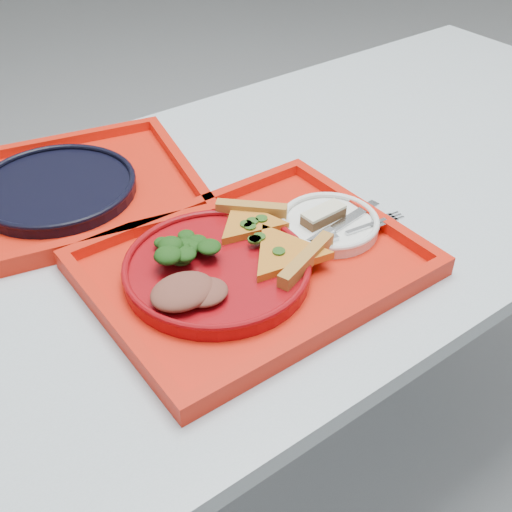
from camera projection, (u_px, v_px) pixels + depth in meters
The scene contains 14 objects.
ground at pixel (309, 434), 1.60m from camera, with size 10.00×10.00×0.00m, color #919399.
table at pixel (327, 209), 1.18m from camera, with size 1.60×0.80×0.75m.
tray_main at pixel (253, 268), 0.92m from camera, with size 0.45×0.35×0.01m, color red.
tray_far at pixel (58, 196), 1.07m from camera, with size 0.45×0.35×0.01m, color red.
dinner_plate at pixel (217, 271), 0.89m from camera, with size 0.26×0.26×0.02m, color maroon.
side_plate at pixel (329, 225), 0.98m from camera, with size 0.15×0.15×0.01m, color white.
navy_plate at pixel (57, 189), 1.06m from camera, with size 0.26×0.26×0.02m, color black.
pizza_slice_a at pixel (285, 251), 0.90m from camera, with size 0.14×0.12×0.02m, color yellow, non-canonical shape.
pizza_slice_b at pixel (248, 221), 0.95m from camera, with size 0.12×0.11×0.02m, color yellow, non-canonical shape.
salad_heap at pixel (176, 244), 0.89m from camera, with size 0.09×0.08×0.04m, color black.
meat_portion at pixel (183, 291), 0.82m from camera, with size 0.09×0.07×0.03m, color brown.
dessert_bar at pixel (323, 215), 0.97m from camera, with size 0.07×0.03×0.02m.
knife at pixel (338, 225), 0.96m from camera, with size 0.18×0.02×0.01m, color silver.
fork at pixel (345, 233), 0.95m from camera, with size 0.18×0.02×0.01m, color silver.
Camera 1 is at (-0.69, -0.71, 1.34)m, focal length 45.00 mm.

